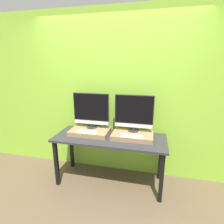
{
  "coord_description": "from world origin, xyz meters",
  "views": [
    {
      "loc": [
        0.58,
        -1.99,
        1.8
      ],
      "look_at": [
        0.0,
        0.46,
        1.1
      ],
      "focal_mm": 28.0,
      "sensor_mm": 36.0,
      "label": 1
    }
  ],
  "objects": [
    {
      "name": "workbench",
      "position": [
        0.0,
        0.31,
        0.67
      ],
      "size": [
        1.63,
        0.63,
        0.75
      ],
      "color": "#2D2D33",
      "rests_on": "ground_plane"
    },
    {
      "name": "wooden_riser_left",
      "position": [
        -0.33,
        0.37,
        0.79
      ],
      "size": [
        0.59,
        0.37,
        0.07
      ],
      "color": "#99754C",
      "rests_on": "workbench"
    },
    {
      "name": "keyboard_right",
      "position": [
        0.33,
        0.25,
        0.83
      ],
      "size": [
        0.3,
        0.11,
        0.01
      ],
      "color": "silver",
      "rests_on": "wooden_riser_right"
    },
    {
      "name": "wooden_riser_right",
      "position": [
        0.33,
        0.37,
        0.79
      ],
      "size": [
        0.59,
        0.37,
        0.07
      ],
      "color": "#99754C",
      "rests_on": "workbench"
    },
    {
      "name": "keyboard_left",
      "position": [
        -0.33,
        0.25,
        0.83
      ],
      "size": [
        0.3,
        0.11,
        0.01
      ],
      "color": "silver",
      "rests_on": "wooden_riser_left"
    },
    {
      "name": "monitor_right",
      "position": [
        0.33,
        0.46,
        1.11
      ],
      "size": [
        0.57,
        0.16,
        0.55
      ],
      "color": "#282828",
      "rests_on": "wooden_riser_right"
    },
    {
      "name": "wall_back",
      "position": [
        0.0,
        0.7,
        1.3
      ],
      "size": [
        8.0,
        0.04,
        2.6
      ],
      "color": "#8CC638",
      "rests_on": "ground_plane"
    },
    {
      "name": "monitor_left",
      "position": [
        -0.33,
        0.46,
        1.11
      ],
      "size": [
        0.57,
        0.16,
        0.55
      ],
      "color": "#282828",
      "rests_on": "wooden_riser_left"
    },
    {
      "name": "ground_plane",
      "position": [
        0.0,
        0.0,
        0.0
      ],
      "size": [
        12.0,
        12.0,
        0.0
      ],
      "primitive_type": "plane",
      "color": "brown"
    }
  ]
}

